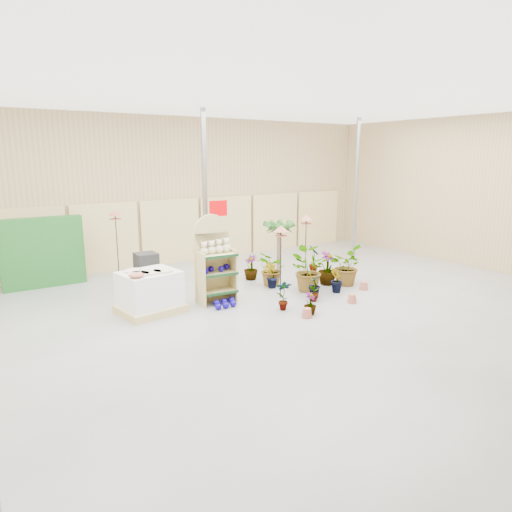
{
  "coord_description": "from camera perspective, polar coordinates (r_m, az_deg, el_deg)",
  "views": [
    {
      "loc": [
        -5.43,
        -7.31,
        3.3
      ],
      "look_at": [
        0.3,
        1.5,
        1.0
      ],
      "focal_mm": 32.0,
      "sensor_mm": 36.0,
      "label": 1
    }
  ],
  "objects": [
    {
      "name": "gazing_balls_shelf",
      "position": [
        10.41,
        -4.99,
        -1.61
      ],
      "size": [
        0.75,
        0.25,
        0.14
      ],
      "color": "#100587",
      "rests_on": "display_shelf"
    },
    {
      "name": "potted_plant_2",
      "position": [
        11.39,
        6.29,
        -1.74
      ],
      "size": [
        1.13,
        1.21,
        1.08
      ],
      "primitive_type": "imported",
      "rotation": [
        0.0,
        0.0,
        1.93
      ],
      "color": "#21511A",
      "rests_on": "ground"
    },
    {
      "name": "pallet_stack",
      "position": [
        10.07,
        -13.14,
        -4.42
      ],
      "size": [
        1.43,
        1.26,
        0.94
      ],
      "rotation": [
        0.0,
        0.0,
        0.17
      ],
      "color": "tan",
      "rests_on": "ground"
    },
    {
      "name": "teddy_bears",
      "position": [
        10.33,
        -4.96,
        1.05
      ],
      "size": [
        0.75,
        0.2,
        0.32
      ],
      "color": "beige",
      "rests_on": "display_shelf"
    },
    {
      "name": "bird_table_right",
      "position": [
        12.23,
        6.3,
        4.55
      ],
      "size": [
        0.34,
        0.34,
        1.79
      ],
      "color": "black",
      "rests_on": "ground"
    },
    {
      "name": "offer_sign",
      "position": [
        11.81,
        -4.74,
        3.88
      ],
      "size": [
        0.5,
        0.08,
        2.2
      ],
      "color": "gray",
      "rests_on": "ground"
    },
    {
      "name": "potted_plant_3",
      "position": [
        12.09,
        8.92,
        -1.51
      ],
      "size": [
        0.64,
        0.64,
        0.87
      ],
      "primitive_type": "imported",
      "rotation": [
        0.0,
        0.0,
        0.41
      ],
      "color": "#21511A",
      "rests_on": "ground"
    },
    {
      "name": "potted_plant_8",
      "position": [
        10.67,
        7.3,
        -3.93
      ],
      "size": [
        0.41,
        0.35,
        0.66
      ],
      "primitive_type": "imported",
      "rotation": [
        0.0,
        0.0,
        3.54
      ],
      "color": "#21511A",
      "rests_on": "ground"
    },
    {
      "name": "potted_plant_9",
      "position": [
        11.39,
        10.07,
        -3.0
      ],
      "size": [
        0.44,
        0.46,
        0.65
      ],
      "primitive_type": "imported",
      "rotation": [
        0.0,
        0.0,
        4.06
      ],
      "color": "#21511A",
      "rests_on": "ground"
    },
    {
      "name": "bird_table_front",
      "position": [
        10.58,
        3.15,
        3.15
      ],
      "size": [
        0.34,
        0.34,
        1.74
      ],
      "color": "black",
      "rests_on": "ground"
    },
    {
      "name": "potted_plant_1",
      "position": [
        10.91,
        7.22,
        -3.61
      ],
      "size": [
        0.43,
        0.39,
        0.64
      ],
      "primitive_type": "imported",
      "rotation": [
        0.0,
        0.0,
        3.52
      ],
      "color": "#21511A",
      "rests_on": "ground"
    },
    {
      "name": "palm",
      "position": [
        13.03,
        2.87,
        3.75
      ],
      "size": [
        0.7,
        0.7,
        1.6
      ],
      "color": "brown",
      "rests_on": "ground"
    },
    {
      "name": "potted_plant_6",
      "position": [
        11.8,
        2.09,
        -1.64
      ],
      "size": [
        0.81,
        0.9,
        0.9
      ],
      "primitive_type": "imported",
      "rotation": [
        0.0,
        0.0,
        4.57
      ],
      "color": "#21511A",
      "rests_on": "ground"
    },
    {
      "name": "potted_plant_10",
      "position": [
        12.13,
        11.1,
        -1.16
      ],
      "size": [
        1.22,
        1.22,
        1.03
      ],
      "primitive_type": "imported",
      "rotation": [
        0.0,
        0.0,
        0.78
      ],
      "color": "#21511A",
      "rests_on": "ground"
    },
    {
      "name": "charcoal_planters",
      "position": [
        11.5,
        -13.93,
        -2.55
      ],
      "size": [
        0.8,
        0.5,
        1.0
      ],
      "color": "black",
      "rests_on": "ground"
    },
    {
      "name": "bird_table_back",
      "position": [
        12.38,
        -17.2,
        4.88
      ],
      "size": [
        0.34,
        0.34,
        1.95
      ],
      "color": "black",
      "rests_on": "ground"
    },
    {
      "name": "potted_plant_5",
      "position": [
        11.66,
        1.88,
        -2.46
      ],
      "size": [
        0.4,
        0.44,
        0.64
      ],
      "primitive_type": "imported",
      "rotation": [
        0.0,
        0.0,
        1.99
      ],
      "color": "#21511A",
      "rests_on": "ground"
    },
    {
      "name": "potted_plant_7",
      "position": [
        9.81,
        6.78,
        -5.93
      ],
      "size": [
        0.34,
        0.34,
        0.48
      ],
      "primitive_type": "imported",
      "rotation": [
        0.0,
        0.0,
        0.35
      ],
      "color": "#21511A",
      "rests_on": "ground"
    },
    {
      "name": "potted_plant_11",
      "position": [
        12.42,
        -0.65,
        -1.45
      ],
      "size": [
        0.44,
        0.44,
        0.68
      ],
      "primitive_type": "imported",
      "rotation": [
        0.0,
        0.0,
        4.91
      ],
      "color": "#21511A",
      "rests_on": "ground"
    },
    {
      "name": "trellis_stock",
      "position": [
        12.84,
        -25.13,
        0.39
      ],
      "size": [
        2.0,
        0.3,
        1.8
      ],
      "primitive_type": "cube",
      "color": "#1D5F21",
      "rests_on": "ground"
    },
    {
      "name": "gazing_balls_floor",
      "position": [
        10.3,
        -3.9,
        -5.94
      ],
      "size": [
        0.63,
        0.39,
        0.15
      ],
      "color": "#100587",
      "rests_on": "ground"
    },
    {
      "name": "display_shelf",
      "position": [
        10.47,
        -5.3,
        -0.8
      ],
      "size": [
        0.89,
        0.6,
        2.03
      ],
      "rotation": [
        0.0,
        0.0,
        -0.08
      ],
      "color": "tan",
      "rests_on": "ground"
    },
    {
      "name": "room",
      "position": [
        9.91,
        0.41,
        6.05
      ],
      "size": [
        15.2,
        12.1,
        4.7
      ],
      "color": "gray",
      "rests_on": "ground"
    },
    {
      "name": "potted_plant_4",
      "position": [
        13.21,
        7.24,
        -0.39
      ],
      "size": [
        0.42,
        0.51,
        0.82
      ],
      "primitive_type": "imported",
      "rotation": [
        0.0,
        0.0,
        1.22
      ],
      "color": "#21511A",
      "rests_on": "ground"
    },
    {
      "name": "potted_plant_0",
      "position": [
        10.01,
        3.49,
        -4.89
      ],
      "size": [
        0.43,
        0.38,
        0.68
      ],
      "primitive_type": "imported",
      "rotation": [
        0.0,
        0.0,
        2.67
      ],
      "color": "#21511A",
      "rests_on": "ground"
    }
  ]
}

